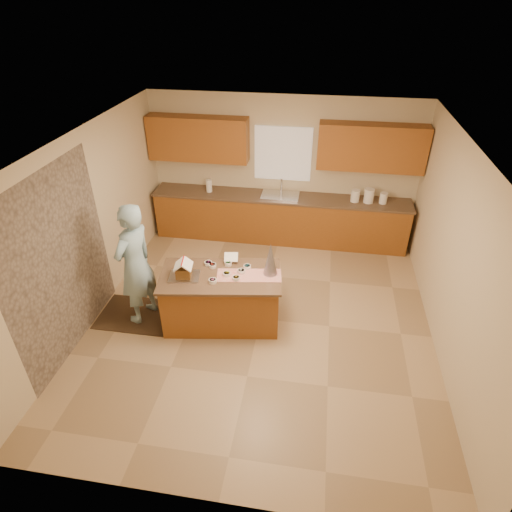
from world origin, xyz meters
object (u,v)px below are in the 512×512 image
(island_base, at_px, (222,299))
(boy, at_px, (135,265))
(gingerbread_house, at_px, (184,270))
(tinsel_tree, at_px, (271,259))

(island_base, relative_size, boy, 0.87)
(island_base, distance_m, boy, 1.33)
(boy, height_order, gingerbread_house, boy)
(island_base, relative_size, gingerbread_house, 5.68)
(gingerbread_house, bearing_deg, tinsel_tree, 12.70)
(island_base, xyz_separation_m, gingerbread_house, (-0.49, -0.12, 0.55))
(gingerbread_house, bearing_deg, boy, 177.53)
(island_base, distance_m, tinsel_tree, 0.98)
(boy, bearing_deg, tinsel_tree, 115.77)
(tinsel_tree, bearing_deg, gingerbread_house, -167.30)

